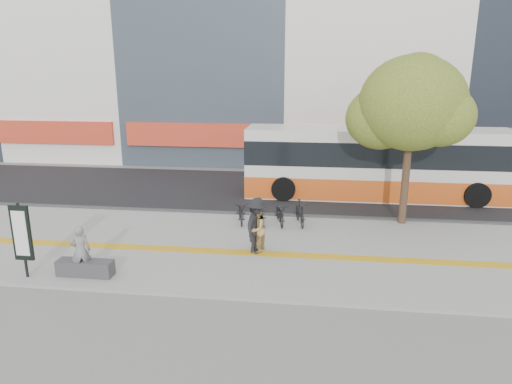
# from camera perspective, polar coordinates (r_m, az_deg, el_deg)

# --- Properties ---
(ground) EXTENTS (120.00, 120.00, 0.00)m
(ground) POSITION_cam_1_polar(r_m,az_deg,el_deg) (14.19, -8.77, -9.06)
(ground) COLOR slate
(ground) RESTS_ON ground
(sidewalk) EXTENTS (40.00, 7.00, 0.08)m
(sidewalk) POSITION_cam_1_polar(r_m,az_deg,el_deg) (15.51, -7.26, -6.69)
(sidewalk) COLOR slate
(sidewalk) RESTS_ON ground
(tactile_strip) EXTENTS (40.00, 0.45, 0.01)m
(tactile_strip) POSITION_cam_1_polar(r_m,az_deg,el_deg) (15.04, -7.74, -7.23)
(tactile_strip) COLOR gold
(tactile_strip) RESTS_ON sidewalk
(street) EXTENTS (40.00, 8.00, 0.06)m
(street) POSITION_cam_1_polar(r_m,az_deg,el_deg) (22.48, -2.55, 0.31)
(street) COLOR black
(street) RESTS_ON ground
(curb) EXTENTS (40.00, 0.25, 0.14)m
(curb) POSITION_cam_1_polar(r_m,az_deg,el_deg) (18.70, -4.62, -2.67)
(curb) COLOR #323234
(curb) RESTS_ON ground
(bench) EXTENTS (1.60, 0.45, 0.45)m
(bench) POSITION_cam_1_polar(r_m,az_deg,el_deg) (13.99, -20.61, -8.90)
(bench) COLOR #323234
(bench) RESTS_ON sidewalk
(signboard) EXTENTS (0.55, 0.10, 2.20)m
(signboard) POSITION_cam_1_polar(r_m,az_deg,el_deg) (14.19, -27.33, -4.71)
(signboard) COLOR black
(signboard) RESTS_ON sidewalk
(street_tree) EXTENTS (4.40, 3.80, 6.31)m
(street_tree) POSITION_cam_1_polar(r_m,az_deg,el_deg) (17.62, 18.82, 10.25)
(street_tree) COLOR #372319
(street_tree) RESTS_ON sidewalk
(bus) EXTENTS (11.82, 2.80, 3.15)m
(bus) POSITION_cam_1_polar(r_m,az_deg,el_deg) (21.53, 14.78, 3.29)
(bus) COLOR silver
(bus) RESTS_ON street
(bicycle_row) EXTENTS (3.08, 1.67, 0.93)m
(bicycle_row) POSITION_cam_1_polar(r_m,az_deg,el_deg) (17.31, 1.70, -2.55)
(bicycle_row) COLOR black
(bicycle_row) RESTS_ON sidewalk
(seated_woman) EXTENTS (0.65, 0.57, 1.50)m
(seated_woman) POSITION_cam_1_polar(r_m,az_deg,el_deg) (13.83, -21.15, -6.87)
(seated_woman) COLOR black
(seated_woman) RESTS_ON sidewalk
(pedestrian_tan) EXTENTS (0.73, 0.86, 1.55)m
(pedestrian_tan) POSITION_cam_1_polar(r_m,az_deg,el_deg) (14.52, 0.03, -4.66)
(pedestrian_tan) COLOR tan
(pedestrian_tan) RESTS_ON sidewalk
(pedestrian_dark) EXTENTS (0.93, 1.29, 1.81)m
(pedestrian_dark) POSITION_cam_1_polar(r_m,az_deg,el_deg) (14.42, 0.05, -4.26)
(pedestrian_dark) COLOR black
(pedestrian_dark) RESTS_ON sidewalk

